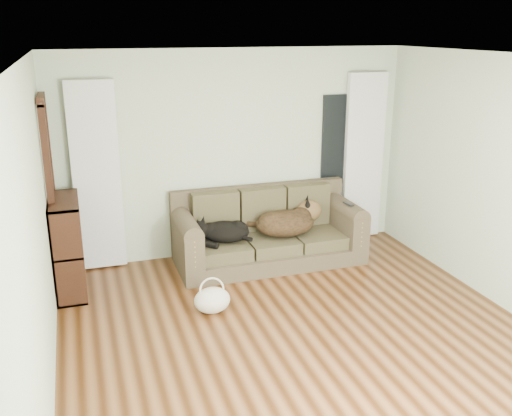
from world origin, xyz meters
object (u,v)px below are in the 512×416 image
object	(u,v)px
tote_bag	(212,298)
bookshelf	(68,249)
dog_shepherd	(288,223)
sofa	(269,228)
dog_black_lab	(222,231)

from	to	relation	value
tote_bag	bookshelf	distance (m)	1.74
dog_shepherd	bookshelf	world-z (taller)	bookshelf
sofa	dog_black_lab	bearing A→B (deg)	-178.50
dog_shepherd	tote_bag	size ratio (longest dim) A/B	2.07
sofa	tote_bag	bearing A→B (deg)	-132.56
dog_black_lab	tote_bag	bearing A→B (deg)	-88.59
bookshelf	tote_bag	bearing A→B (deg)	-33.86
tote_bag	bookshelf	bearing A→B (deg)	144.41
sofa	bookshelf	size ratio (longest dim) A/B	2.16
tote_bag	bookshelf	xyz separation A→B (m)	(-1.39, 0.99, 0.34)
dog_black_lab	bookshelf	size ratio (longest dim) A/B	0.55
sofa	dog_shepherd	distance (m)	0.25
dog_black_lab	bookshelf	xyz separation A→B (m)	(-1.78, -0.08, 0.02)
sofa	bookshelf	bearing A→B (deg)	-177.67
tote_bag	sofa	bearing A→B (deg)	47.44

